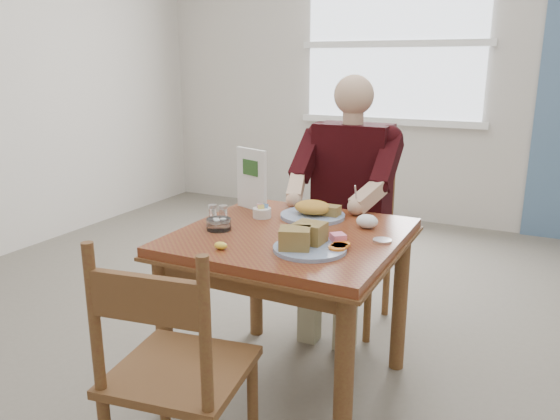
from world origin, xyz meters
The scene contains 16 objects.
floor centered at (0.00, 0.00, 0.00)m, with size 6.00×6.00×0.00m, color #655E51.
wall_back centered at (0.00, 3.00, 1.40)m, with size 5.50×5.50×0.00m, color beige.
lemon_wedge centered at (-0.15, -0.32, 0.76)m, with size 0.05×0.04×0.03m, color yellow.
napkin centered at (0.27, 0.20, 0.78)m, with size 0.09×0.08×0.06m, color white.
metal_dish centered at (0.38, 0.04, 0.75)m, with size 0.08×0.08×0.01m, color silver.
window centered at (-0.40, 2.97, 1.60)m, with size 1.72×0.04×1.42m.
table centered at (0.00, 0.00, 0.64)m, with size 0.92×0.92×0.75m.
chair_far centered at (0.00, 0.80, 0.48)m, with size 0.42×0.42×0.95m.
chair_near centered at (-0.05, -0.76, 0.48)m, with size 0.48×0.48×0.95m.
diner centered at (0.00, 0.71, 0.81)m, with size 0.53×0.56×1.39m.
near_plate centered at (0.15, -0.18, 0.78)m, with size 0.34×0.34×0.09m.
far_plate centered at (0.00, 0.25, 0.78)m, with size 0.30×0.30×0.08m.
caddy centered at (-0.21, 0.14, 0.77)m, with size 0.10×0.10×0.06m.
shakers centered at (-0.34, -0.03, 0.79)m, with size 0.09×0.06×0.08m.
creamer centered at (-0.29, -0.11, 0.78)m, with size 0.11×0.11×0.05m.
menu centered at (-0.33, 0.25, 0.90)m, with size 0.19×0.08×0.30m.
Camera 1 is at (0.94, -2.00, 1.45)m, focal length 35.00 mm.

